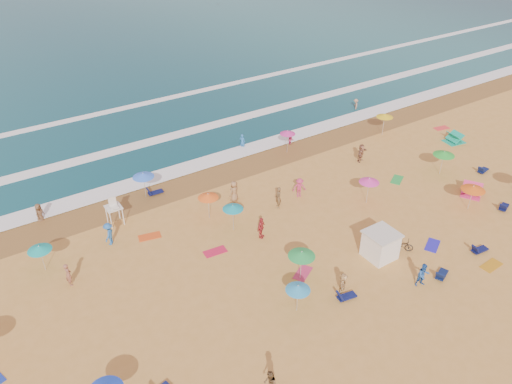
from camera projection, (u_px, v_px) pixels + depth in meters
ground at (288, 250)px, 37.08m from camera, size 220.00×220.00×0.00m
ocean at (30, 19)px, 96.34m from camera, size 220.00×140.00×0.18m
wet_sand at (207, 178)px, 45.89m from camera, size 220.00×220.00×0.00m
surf_foam at (167, 141)px, 52.07m from camera, size 200.00×18.70×0.05m
cabana at (380, 245)px, 35.90m from camera, size 2.00×2.00×2.00m
cabana_roof at (382, 234)px, 35.33m from camera, size 2.20×2.20×0.12m
bicycle at (401, 244)px, 36.85m from camera, size 1.63×1.81×0.95m
lifeguard_stand at (114, 213)px, 39.31m from camera, size 1.20×1.20×2.10m
beach_umbrellas at (298, 203)px, 38.42m from camera, size 44.01×20.00×0.81m
loungers at (365, 260)px, 35.78m from camera, size 36.54×24.69×0.34m
towels at (292, 270)px, 35.14m from camera, size 57.84×22.97×0.03m
popup_tents at (463, 160)px, 47.48m from camera, size 9.46×9.52×1.20m
beachgoers at (268, 209)px, 40.19m from camera, size 42.48×27.22×2.15m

